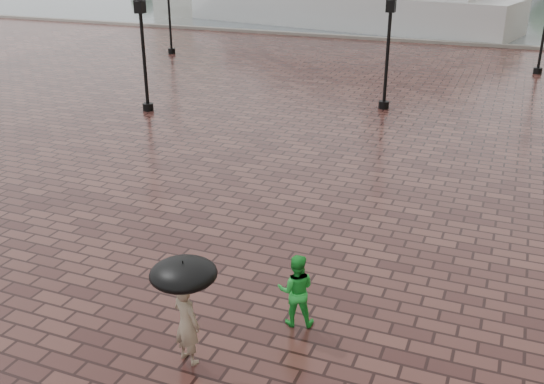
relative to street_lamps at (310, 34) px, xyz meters
The scene contains 6 objects.
ground 17.72m from the street_lamps, 85.10° to the right, with size 300.00×300.00×0.00m, color #361A18.
quay_edge 14.76m from the street_lamps, 84.09° to the left, with size 80.00×0.60×0.30m, color slate.
street_lamps is the anchor object (origin of this frame).
adult_pedestrian 21.67m from the street_lamps, 76.64° to the right, with size 0.55×0.36×1.50m, color gray.
child_pedestrian 20.40m from the street_lamps, 71.93° to the right, with size 0.69×0.54×1.42m, color green.
umbrella 21.63m from the street_lamps, 76.64° to the right, with size 1.10×1.10×1.09m.
Camera 1 is at (7.95, -10.78, 6.66)m, focal length 40.00 mm.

